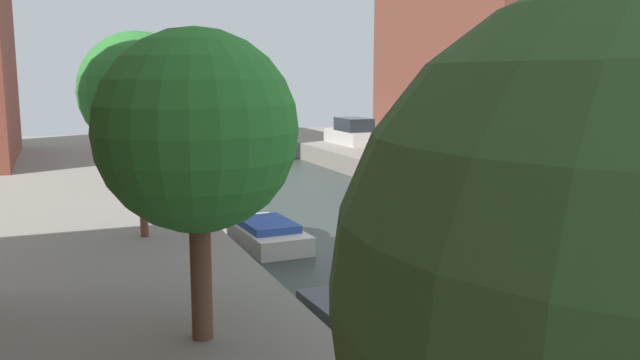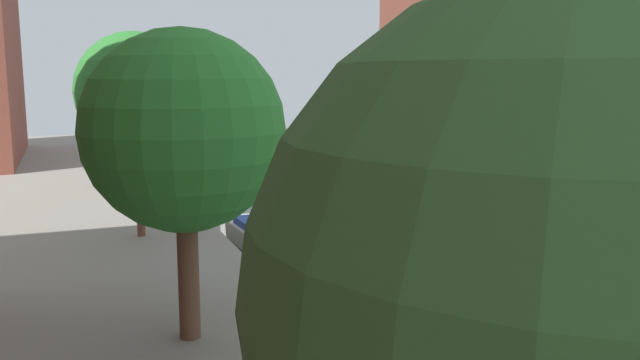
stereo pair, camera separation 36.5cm
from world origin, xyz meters
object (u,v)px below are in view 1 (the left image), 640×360
at_px(low_block_right, 493,63).
at_px(parked_car, 352,133).
at_px(moored_boat_left_2, 372,326).
at_px(street_tree_2, 139,92).
at_px(street_tree_1, 197,132).
at_px(moored_boat_right_2, 597,265).
at_px(moored_boat_left_4, 204,194).
at_px(moored_boat_left_3, 266,233).
at_px(moored_boat_right_3, 423,204).
at_px(street_tree_3, 112,98).

bearing_deg(low_block_right, parked_car, 179.70).
xyz_separation_m(parked_car, moored_boat_left_2, (-11.26, -25.47, -1.44)).
relative_size(street_tree_2, moored_boat_left_2, 1.26).
height_order(street_tree_1, moored_boat_left_2, street_tree_1).
bearing_deg(parked_car, moored_boat_right_2, -99.80).
bearing_deg(moored_boat_left_4, moored_boat_left_2, -89.26).
xyz_separation_m(street_tree_1, street_tree_2, (0.00, 7.33, 0.44)).
distance_m(moored_boat_left_4, moored_boat_right_2, 15.63).
xyz_separation_m(parked_car, moored_boat_left_3, (-11.05, -17.62, -1.32)).
height_order(moored_boat_left_2, moored_boat_left_3, moored_boat_left_3).
xyz_separation_m(low_block_right, moored_boat_right_3, (-14.43, -15.60, -5.55)).
distance_m(parked_car, moored_boat_left_4, 15.53).
distance_m(moored_boat_left_2, moored_boat_left_4, 15.06).
bearing_deg(moored_boat_left_3, moored_boat_right_3, 16.12).
relative_size(street_tree_3, moored_boat_left_2, 1.04).
distance_m(street_tree_2, moored_boat_left_2, 8.50).
xyz_separation_m(street_tree_3, moored_boat_left_4, (3.46, 0.42, -3.96)).
bearing_deg(moored_boat_right_3, street_tree_2, -161.08).
bearing_deg(moored_boat_left_4, street_tree_2, -111.26).
height_order(street_tree_1, street_tree_2, street_tree_2).
xyz_separation_m(street_tree_3, parked_car, (14.91, 10.83, -2.70)).
relative_size(street_tree_2, parked_car, 1.15).
height_order(parked_car, moored_boat_left_2, parked_car).
relative_size(parked_car, moored_boat_left_4, 1.34).
distance_m(low_block_right, moored_boat_right_2, 28.68).
bearing_deg(street_tree_2, moored_boat_left_3, 23.63).
bearing_deg(moored_boat_left_3, moored_boat_left_2, -91.48).
height_order(street_tree_2, moored_boat_right_3, street_tree_2).
height_order(street_tree_2, moored_boat_left_3, street_tree_2).
relative_size(street_tree_3, moored_boat_left_4, 1.27).
height_order(street_tree_3, moored_boat_left_3, street_tree_3).
height_order(moored_boat_left_4, moored_boat_right_3, moored_boat_right_3).
bearing_deg(moored_boat_left_2, street_tree_2, 120.65).
xyz_separation_m(street_tree_3, moored_boat_left_3, (3.86, -6.78, -4.03)).
bearing_deg(moored_boat_left_4, street_tree_1, -102.03).
height_order(moored_boat_left_3, moored_boat_right_2, moored_boat_right_2).
bearing_deg(moored_boat_left_3, street_tree_3, 119.62).
relative_size(low_block_right, street_tree_2, 2.84).
relative_size(low_block_right, moored_boat_left_4, 4.37).
height_order(low_block_right, moored_boat_left_3, low_block_right).
bearing_deg(street_tree_1, street_tree_3, 90.00).
xyz_separation_m(street_tree_1, moored_boat_left_2, (3.65, 1.17, -4.14)).
height_order(parked_car, moored_boat_left_3, parked_car).
distance_m(street_tree_3, moored_boat_left_3, 8.78).
distance_m(street_tree_1, moored_boat_left_3, 10.60).
xyz_separation_m(moored_boat_left_3, moored_boat_right_2, (6.87, -6.64, 0.05)).
relative_size(parked_car, moored_boat_left_3, 1.14).
distance_m(street_tree_2, moored_boat_right_3, 12.08).
xyz_separation_m(moored_boat_left_3, moored_boat_left_4, (-0.40, 7.20, 0.07)).
bearing_deg(moored_boat_left_2, parked_car, 66.15).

